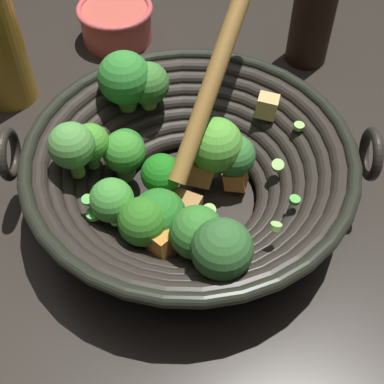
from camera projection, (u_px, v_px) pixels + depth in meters
ground_plane at (190, 203)px, 0.59m from camera, size 4.00×4.00×0.00m
wok at (186, 169)px, 0.55m from camera, size 0.34×0.37×0.24m
soy_sauce_bottle at (314, 10)px, 0.70m from camera, size 0.06×0.06×0.19m
prep_bowl at (116, 22)px, 0.76m from camera, size 0.11×0.11×0.05m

